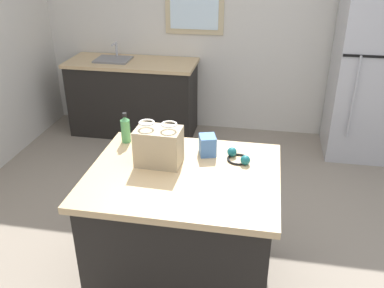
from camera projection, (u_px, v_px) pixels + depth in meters
ground at (210, 263)px, 3.15m from camera, size 6.11×6.11×0.00m
back_wall at (243, 16)px, 4.77m from camera, size 4.86×0.13×2.76m
kitchen_island at (184, 228)px, 2.81m from camera, size 1.20×0.99×0.88m
refrigerator at (372, 70)px, 4.36m from camera, size 0.75×0.73×1.90m
sink_counter at (133, 97)px, 5.06m from camera, size 1.51×0.62×1.08m
shopping_bag at (159, 146)px, 2.66m from camera, size 0.29×0.20×0.29m
small_box at (208, 145)px, 2.80m from camera, size 0.14×0.15×0.14m
bottle at (126, 129)px, 2.96m from camera, size 0.07×0.07×0.22m
ear_defenders at (238, 157)px, 2.74m from camera, size 0.21×0.21×0.06m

